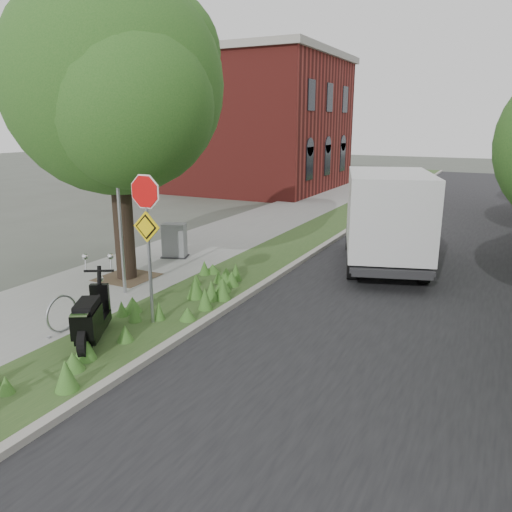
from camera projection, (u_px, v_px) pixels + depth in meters
The scene contains 13 objects.
ground at pixel (193, 352), 9.38m from camera, with size 120.00×120.00×0.00m, color #4C5147.
sidewalk_near at pixel (244, 230), 19.84m from camera, with size 3.50×60.00×0.12m, color gray.
verge at pixel (309, 236), 18.64m from camera, with size 2.00×60.00×0.12m, color #2D4C20.
kerb_near at pixel (335, 239), 18.20m from camera, with size 0.20×60.00×0.13m, color #9E9991.
road at pixel (435, 251), 16.69m from camera, with size 7.00×60.00×0.01m, color black.
street_tree_main at pixel (114, 97), 12.39m from camera, with size 6.21×5.54×7.66m.
bare_post at pixel (119, 213), 11.78m from camera, with size 0.08×0.08×4.00m.
bike_hoop at pixel (62, 314), 9.92m from camera, with size 0.06×0.78×0.77m.
sign_assembly at pixel (147, 219), 9.90m from camera, with size 0.94×0.08×3.22m.
brick_building at pixel (260, 122), 31.40m from camera, with size 9.40×10.40×8.30m.
scooter_near at pixel (91, 323), 9.25m from camera, with size 1.14×1.78×0.94m.
box_truck at pixel (386, 214), 14.59m from camera, with size 3.57×5.73×2.43m.
utility_cabinet at pixel (174, 241), 15.45m from camera, with size 0.92×0.76×1.06m.
Camera 1 is at (4.95, -7.13, 4.17)m, focal length 35.00 mm.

